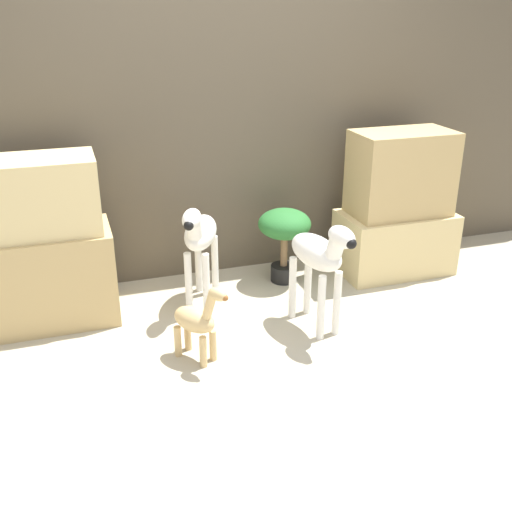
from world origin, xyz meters
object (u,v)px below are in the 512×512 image
at_px(zebra_left, 199,237).
at_px(potted_palm_front, 284,231).
at_px(giraffe_figurine, 197,321).
at_px(zebra_right, 320,257).

bearing_deg(zebra_left, potted_palm_front, 14.80).
bearing_deg(zebra_left, giraffe_figurine, -105.02).
distance_m(zebra_right, potted_palm_front, 0.69).
relative_size(zebra_right, zebra_left, 1.00).
xyz_separation_m(giraffe_figurine, potted_palm_front, (0.79, 0.79, 0.14)).
xyz_separation_m(zebra_right, giraffe_figurine, (-0.75, -0.11, -0.23)).
distance_m(zebra_right, zebra_left, 0.78).
relative_size(zebra_left, giraffe_figurine, 1.50).
height_order(giraffe_figurine, potted_palm_front, potted_palm_front).
height_order(zebra_right, zebra_left, same).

